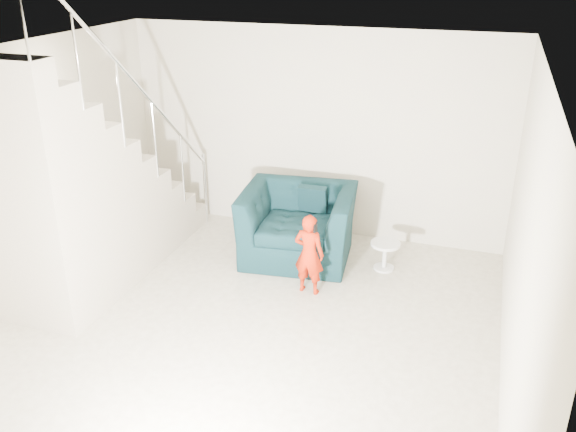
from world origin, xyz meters
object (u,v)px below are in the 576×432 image
object	(u,v)px
armchair	(298,224)
toddler	(309,254)
side_table	(385,251)
staircase	(85,205)

from	to	relation	value
armchair	toddler	size ratio (longest dim) A/B	1.43
armchair	side_table	world-z (taller)	armchair
toddler	armchair	bearing A→B (deg)	-59.67
armchair	side_table	bearing A→B (deg)	-6.45
toddler	side_table	xyz separation A→B (m)	(0.71, 0.80, -0.23)
toddler	staircase	size ratio (longest dim) A/B	0.26
toddler	side_table	world-z (taller)	toddler
side_table	armchair	bearing A→B (deg)	-179.84
armchair	staircase	distance (m)	2.50
armchair	staircase	bearing A→B (deg)	-153.20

